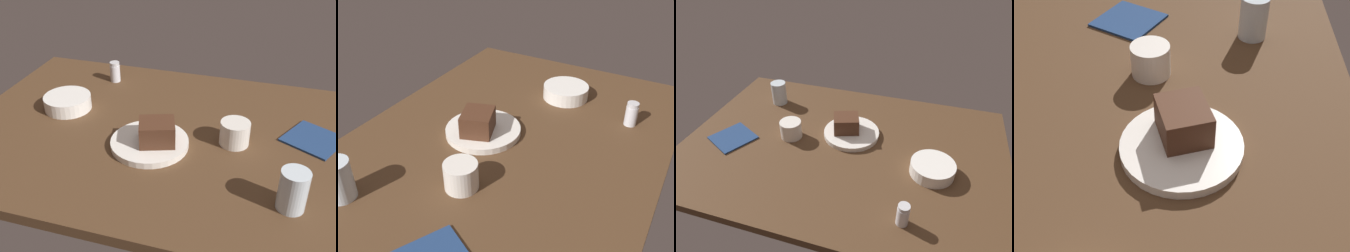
{
  "view_description": "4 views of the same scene",
  "coord_description": "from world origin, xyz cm",
  "views": [
    {
      "loc": [
        -30.56,
        96.46,
        67.58
      ],
      "look_at": [
        -3.16,
        5.06,
        8.55
      ],
      "focal_mm": 43.88,
      "sensor_mm": 36.0,
      "label": 1
    },
    {
      "loc": [
        -76.83,
        -43.14,
        64.79
      ],
      "look_at": [
        0.44,
        -0.23,
        8.39
      ],
      "focal_mm": 41.2,
      "sensor_mm": 36.0,
      "label": 2
    },
    {
      "loc": [
        27.57,
        -86.2,
        76.47
      ],
      "look_at": [
        -1.97,
        8.46,
        6.16
      ],
      "focal_mm": 32.93,
      "sensor_mm": 36.0,
      "label": 3
    },
    {
      "loc": [
        54.88,
        11.06,
        59.24
      ],
      "look_at": [
        -1.17,
        7.71,
        6.53
      ],
      "focal_mm": 47.2,
      "sensor_mm": 36.0,
      "label": 4
    }
  ],
  "objects": [
    {
      "name": "dining_table",
      "position": [
        0.0,
        0.0,
        1.5
      ],
      "size": [
        120.0,
        84.0,
        3.0
      ],
      "primitive_type": "cube",
      "color": "#4C331E",
      "rests_on": "ground"
    },
    {
      "name": "dessert_plate",
      "position": [
        1.32,
        7.79,
        3.91
      ],
      "size": [
        21.64,
        21.64,
        1.81
      ],
      "primitive_type": "cylinder",
      "color": "white",
      "rests_on": "dining_table"
    },
    {
      "name": "chocolate_cake_slice",
      "position": [
        -0.92,
        8.01,
        7.98
      ],
      "size": [
        11.76,
        11.0,
        6.33
      ],
      "primitive_type": "cube",
      "rotation": [
        0.0,
        0.0,
        0.33
      ],
      "color": "#472819",
      "rests_on": "dessert_plate"
    },
    {
      "name": "salt_shaker",
      "position": [
        26.68,
        -28.09,
        6.59
      ],
      "size": [
        3.61,
        3.61,
        7.28
      ],
      "color": "silver",
      "rests_on": "dining_table"
    },
    {
      "name": "water_glass",
      "position": [
        -37.06,
        22.11,
        8.0
      ],
      "size": [
        6.55,
        6.55,
        10.0
      ],
      "primitive_type": "cylinder",
      "color": "silver",
      "rests_on": "dining_table"
    },
    {
      "name": "side_bowl",
      "position": [
        33.26,
        -4.89,
        5.19
      ],
      "size": [
        14.86,
        14.86,
        4.39
      ],
      "primitive_type": "cylinder",
      "color": "white",
      "rests_on": "dining_table"
    },
    {
      "name": "coffee_cup",
      "position": [
        -20.89,
        -0.15,
        6.41
      ],
      "size": [
        8.25,
        8.25,
        6.81
      ],
      "primitive_type": "cylinder",
      "color": "silver",
      "rests_on": "dining_table"
    }
  ]
}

